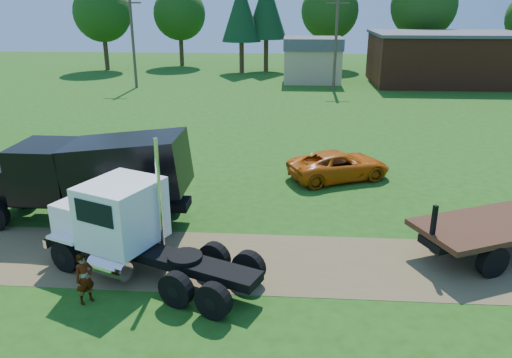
# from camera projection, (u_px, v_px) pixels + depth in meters

# --- Properties ---
(ground) EXTENTS (140.00, 140.00, 0.00)m
(ground) POSITION_uv_depth(u_px,v_px,m) (235.00, 261.00, 17.28)
(ground) COLOR #204E11
(ground) RESTS_ON ground
(dirt_track) EXTENTS (120.00, 4.20, 0.01)m
(dirt_track) POSITION_uv_depth(u_px,v_px,m) (235.00, 261.00, 17.28)
(dirt_track) COLOR brown
(dirt_track) RESTS_ON ground
(white_semi_tractor) EXTENTS (7.57, 5.02, 4.53)m
(white_semi_tractor) POSITION_uv_depth(u_px,v_px,m) (125.00, 227.00, 16.28)
(white_semi_tractor) COLOR black
(white_semi_tractor) RESTS_ON ground
(black_dump_truck) EXTENTS (8.59, 2.72, 3.71)m
(black_dump_truck) POSITION_uv_depth(u_px,v_px,m) (90.00, 174.00, 19.71)
(black_dump_truck) COLOR black
(black_dump_truck) RESTS_ON ground
(orange_pickup) EXTENTS (5.63, 4.19, 1.42)m
(orange_pickup) POSITION_uv_depth(u_px,v_px,m) (339.00, 165.00, 24.94)
(orange_pickup) COLOR #D25C09
(orange_pickup) RESTS_ON ground
(spectator_a) EXTENTS (0.66, 0.69, 1.60)m
(spectator_a) POSITION_uv_depth(u_px,v_px,m) (85.00, 279.00, 14.67)
(spectator_a) COLOR #999999
(spectator_a) RESTS_ON ground
(spectator_b) EXTENTS (1.13, 1.05, 1.86)m
(spectator_b) POSITION_uv_depth(u_px,v_px,m) (143.00, 156.00, 25.62)
(spectator_b) COLOR #999999
(spectator_b) RESTS_ON ground
(brick_building) EXTENTS (15.40, 10.40, 5.30)m
(brick_building) POSITION_uv_depth(u_px,v_px,m) (445.00, 58.00, 52.70)
(brick_building) COLOR brown
(brick_building) RESTS_ON ground
(tan_shed) EXTENTS (6.20, 5.40, 4.70)m
(tan_shed) POSITION_uv_depth(u_px,v_px,m) (312.00, 59.00, 53.71)
(tan_shed) COLOR tan
(tan_shed) RESTS_ON ground
(utility_poles) EXTENTS (42.20, 0.28, 9.00)m
(utility_poles) POSITION_uv_depth(u_px,v_px,m) (336.00, 41.00, 48.10)
(utility_poles) COLOR #483429
(utility_poles) RESTS_ON ground
(tree_row) EXTENTS (58.56, 11.79, 11.76)m
(tree_row) POSITION_uv_depth(u_px,v_px,m) (305.00, 11.00, 61.42)
(tree_row) COLOR #3C2418
(tree_row) RESTS_ON ground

